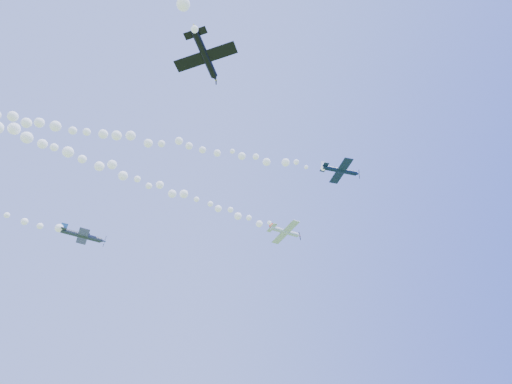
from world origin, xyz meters
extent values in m
cylinder|color=white|center=(8.13, 8.38, 50.48)|extent=(6.08, 2.92, 1.39)
cone|color=white|center=(11.29, 9.33, 50.77)|extent=(1.02, 1.03, 0.88)
cone|color=#B43514|center=(11.73, 9.46, 50.81)|extent=(0.41, 0.38, 0.31)
cube|color=black|center=(11.61, 9.43, 50.80)|extent=(0.28, 0.21, 1.94)
cube|color=white|center=(8.39, 8.45, 50.38)|extent=(3.60, 7.66, 0.72)
cube|color=white|center=(5.50, 7.60, 50.29)|extent=(1.58, 2.79, 0.31)
cube|color=#B43514|center=(5.37, 7.59, 50.84)|extent=(1.07, 0.40, 1.31)
sphere|color=black|center=(8.92, 8.64, 50.94)|extent=(0.98, 0.94, 0.84)
cylinder|color=#0D1A3B|center=(10.52, -11.87, 47.79)|extent=(5.40, 1.77, 0.95)
cone|color=#0D1A3B|center=(13.41, -11.96, 47.68)|extent=(0.77, 0.82, 0.74)
cone|color=white|center=(13.81, -11.97, 47.67)|extent=(0.32, 0.30, 0.26)
cube|color=black|center=(13.70, -11.97, 47.67)|extent=(0.10, 0.40, 1.69)
cube|color=#0D1A3B|center=(10.74, -11.86, 47.68)|extent=(1.57, 6.55, 1.25)
cube|color=#0D1A3B|center=(8.13, -11.81, 47.92)|extent=(0.84, 2.31, 0.48)
cube|color=white|center=(8.07, -11.89, 48.41)|extent=(0.88, 0.28, 1.10)
sphere|color=black|center=(11.29, -11.95, 48.10)|extent=(0.68, 0.76, 0.76)
cylinder|color=#313448|center=(-25.90, 4.63, 40.72)|extent=(5.94, 1.15, 0.88)
cone|color=#313448|center=(-22.77, 5.28, 40.69)|extent=(0.74, 0.82, 0.79)
cone|color=navy|center=(-22.34, 5.37, 40.69)|extent=(0.31, 0.29, 0.28)
cube|color=black|center=(-22.45, 5.34, 40.69)|extent=(0.19, 0.61, 1.84)
cube|color=#313448|center=(-25.67, 4.71, 40.61)|extent=(2.87, 7.22, 2.02)
cube|color=#313448|center=(-28.49, 4.07, 40.79)|extent=(1.32, 2.61, 0.74)
cube|color=navy|center=(-28.54, 3.92, 41.32)|extent=(1.00, 0.57, 1.17)
sphere|color=black|center=(-25.06, 4.70, 41.08)|extent=(0.87, 0.99, 0.87)
cylinder|color=black|center=(-12.53, -30.31, 40.52)|extent=(2.98, 4.95, 0.75)
cone|color=black|center=(-11.06, -27.93, 40.50)|extent=(0.89, 0.85, 0.69)
cone|color=yellow|center=(-10.85, -27.60, 40.50)|extent=(0.33, 0.34, 0.24)
cube|color=black|center=(-10.91, -27.69, 40.50)|extent=(0.24, 0.18, 1.64)
cube|color=black|center=(-12.41, -30.14, 40.41)|extent=(6.10, 4.44, 0.67)
cube|color=black|center=(-13.75, -32.29, 40.57)|extent=(2.29, 1.80, 0.26)
cube|color=yellow|center=(-13.82, -32.33, 41.04)|extent=(0.57, 0.79, 1.04)
sphere|color=black|center=(-12.17, -29.67, 40.84)|extent=(0.90, 0.88, 0.67)
camera|label=1|loc=(-13.14, -53.24, 2.00)|focal=30.00mm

